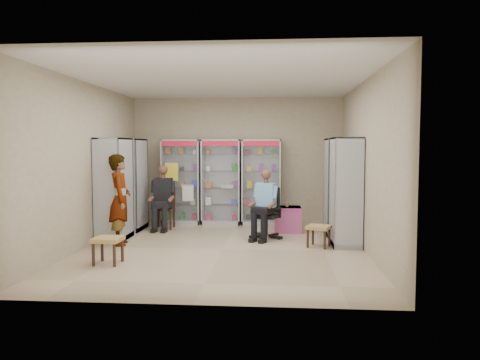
# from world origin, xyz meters

# --- Properties ---
(floor) EXTENTS (6.00, 6.00, 0.00)m
(floor) POSITION_xyz_m (0.00, 0.00, 0.00)
(floor) COLOR tan
(floor) RESTS_ON ground
(room_shell) EXTENTS (5.02, 6.02, 3.01)m
(room_shell) POSITION_xyz_m (0.00, 0.00, 1.97)
(room_shell) COLOR tan
(room_shell) RESTS_ON ground
(cabinet_back_left) EXTENTS (0.90, 0.50, 2.00)m
(cabinet_back_left) POSITION_xyz_m (-1.30, 2.73, 1.00)
(cabinet_back_left) COLOR #A9ADB1
(cabinet_back_left) RESTS_ON floor
(cabinet_back_mid) EXTENTS (0.90, 0.50, 2.00)m
(cabinet_back_mid) POSITION_xyz_m (-0.35, 2.73, 1.00)
(cabinet_back_mid) COLOR #A5A8AC
(cabinet_back_mid) RESTS_ON floor
(cabinet_back_right) EXTENTS (0.90, 0.50, 2.00)m
(cabinet_back_right) POSITION_xyz_m (0.60, 2.73, 1.00)
(cabinet_back_right) COLOR #A8ABAF
(cabinet_back_right) RESTS_ON floor
(cabinet_right_far) EXTENTS (0.90, 0.50, 2.00)m
(cabinet_right_far) POSITION_xyz_m (2.23, 1.60, 1.00)
(cabinet_right_far) COLOR #B0B2B7
(cabinet_right_far) RESTS_ON floor
(cabinet_right_near) EXTENTS (0.90, 0.50, 2.00)m
(cabinet_right_near) POSITION_xyz_m (2.23, 0.50, 1.00)
(cabinet_right_near) COLOR #B1B2B9
(cabinet_right_near) RESTS_ON floor
(cabinet_left_far) EXTENTS (0.90, 0.50, 2.00)m
(cabinet_left_far) POSITION_xyz_m (-2.23, 1.80, 1.00)
(cabinet_left_far) COLOR #A8ABB0
(cabinet_left_far) RESTS_ON floor
(cabinet_left_near) EXTENTS (0.90, 0.50, 2.00)m
(cabinet_left_near) POSITION_xyz_m (-2.23, 0.70, 1.00)
(cabinet_left_near) COLOR #A5A7AD
(cabinet_left_near) RESTS_ON floor
(wooden_chair) EXTENTS (0.42, 0.42, 0.94)m
(wooden_chair) POSITION_xyz_m (-1.55, 2.00, 0.47)
(wooden_chair) COLOR black
(wooden_chair) RESTS_ON floor
(seated_customer) EXTENTS (0.44, 0.60, 1.34)m
(seated_customer) POSITION_xyz_m (-1.55, 1.95, 0.67)
(seated_customer) COLOR black
(seated_customer) RESTS_ON floor
(office_chair) EXTENTS (0.72, 0.72, 1.02)m
(office_chair) POSITION_xyz_m (0.76, 1.05, 0.51)
(office_chair) COLOR black
(office_chair) RESTS_ON floor
(seated_shopkeeper) EXTENTS (0.62, 0.71, 1.29)m
(seated_shopkeeper) POSITION_xyz_m (0.76, 1.00, 0.65)
(seated_shopkeeper) COLOR #628CC3
(seated_shopkeeper) RESTS_ON floor
(pink_trunk) EXTENTS (0.58, 0.56, 0.54)m
(pink_trunk) POSITION_xyz_m (1.20, 1.82, 0.27)
(pink_trunk) COLOR #B24784
(pink_trunk) RESTS_ON floor
(tea_glass) EXTENTS (0.07, 0.07, 0.10)m
(tea_glass) POSITION_xyz_m (1.19, 1.81, 0.59)
(tea_glass) COLOR #511806
(tea_glass) RESTS_ON pink_trunk
(woven_stool_a) EXTENTS (0.51, 0.51, 0.39)m
(woven_stool_a) POSITION_xyz_m (1.73, 0.31, 0.20)
(woven_stool_a) COLOR #AB8348
(woven_stool_a) RESTS_ON floor
(woven_stool_b) EXTENTS (0.43, 0.43, 0.42)m
(woven_stool_b) POSITION_xyz_m (-1.66, -1.21, 0.21)
(woven_stool_b) COLOR #B67A4C
(woven_stool_b) RESTS_ON floor
(standing_man) EXTENTS (0.56, 0.70, 1.69)m
(standing_man) POSITION_xyz_m (-1.95, 0.23, 0.85)
(standing_man) COLOR gray
(standing_man) RESTS_ON floor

